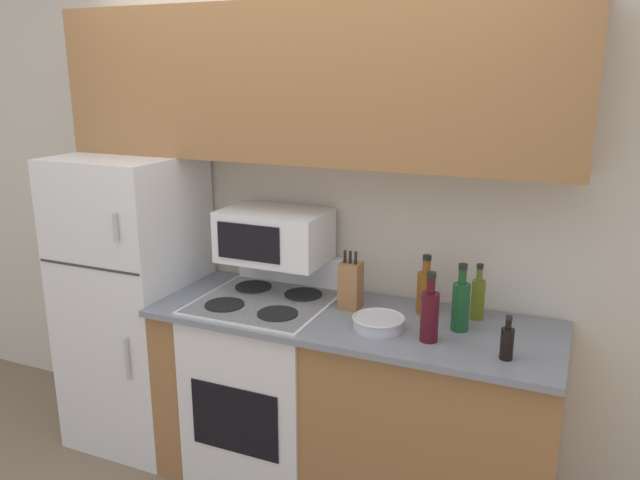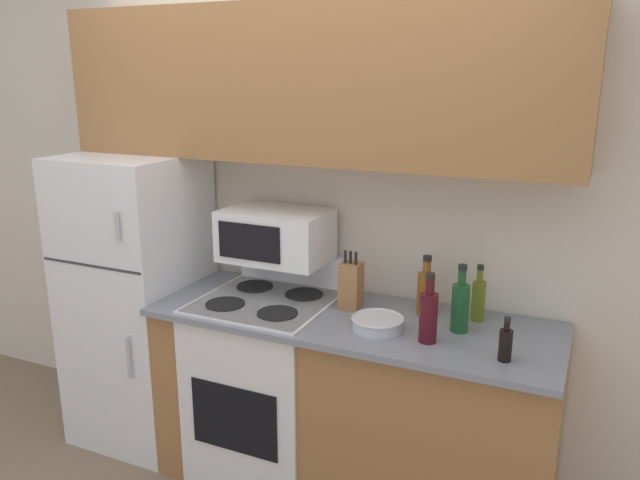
% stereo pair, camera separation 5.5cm
% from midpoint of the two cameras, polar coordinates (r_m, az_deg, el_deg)
% --- Properties ---
extents(wall_back, '(8.00, 0.05, 2.55)m').
position_cam_midpoint_polar(wall_back, '(3.22, -0.56, 2.13)').
color(wall_back, beige).
rests_on(wall_back, ground_plane).
extents(lower_cabinets, '(1.88, 0.67, 0.91)m').
position_cam_midpoint_polar(lower_cabinets, '(3.10, 2.34, -14.71)').
color(lower_cabinets, '#9E6B3D').
rests_on(lower_cabinets, ground_plane).
extents(refrigerator, '(0.64, 0.65, 1.59)m').
position_cam_midpoint_polar(refrigerator, '(3.56, -16.96, -5.37)').
color(refrigerator, white).
rests_on(refrigerator, ground_plane).
extents(upper_cabinets, '(2.52, 0.32, 0.72)m').
position_cam_midpoint_polar(upper_cabinets, '(2.97, -2.10, 14.08)').
color(upper_cabinets, '#9E6B3D').
rests_on(upper_cabinets, refrigerator).
extents(stove, '(0.63, 0.65, 1.08)m').
position_cam_midpoint_polar(stove, '(3.25, -5.35, -12.88)').
color(stove, white).
rests_on(stove, ground_plane).
extents(microwave, '(0.52, 0.35, 0.25)m').
position_cam_midpoint_polar(microwave, '(3.10, -4.70, 0.43)').
color(microwave, white).
rests_on(microwave, stove).
extents(knife_block, '(0.10, 0.10, 0.28)m').
position_cam_midpoint_polar(knife_block, '(2.94, 2.28, -4.14)').
color(knife_block, '#9E6B3D').
rests_on(knife_block, lower_cabinets).
extents(bowl, '(0.23, 0.23, 0.06)m').
position_cam_midpoint_polar(bowl, '(2.74, 4.80, -7.50)').
color(bowl, silver).
rests_on(bowl, lower_cabinets).
extents(bottle_soy_sauce, '(0.05, 0.05, 0.18)m').
position_cam_midpoint_polar(bottle_soy_sauce, '(2.55, 16.13, -8.96)').
color(bottle_soy_sauce, black).
rests_on(bottle_soy_sauce, lower_cabinets).
extents(bottle_wine_green, '(0.08, 0.08, 0.30)m').
position_cam_midpoint_polar(bottle_wine_green, '(2.75, 12.18, -5.78)').
color(bottle_wine_green, '#194C23').
rests_on(bottle_wine_green, lower_cabinets).
extents(bottle_whiskey, '(0.08, 0.08, 0.28)m').
position_cam_midpoint_polar(bottle_whiskey, '(2.92, 9.09, -4.59)').
color(bottle_whiskey, brown).
rests_on(bottle_whiskey, lower_cabinets).
extents(bottle_olive_oil, '(0.06, 0.06, 0.26)m').
position_cam_midpoint_polar(bottle_olive_oil, '(2.90, 13.71, -5.14)').
color(bottle_olive_oil, '#5B6619').
rests_on(bottle_olive_oil, lower_cabinets).
extents(bottle_wine_red, '(0.08, 0.08, 0.30)m').
position_cam_midpoint_polar(bottle_wine_red, '(2.62, 9.39, -6.71)').
color(bottle_wine_red, '#470F19').
rests_on(bottle_wine_red, lower_cabinets).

